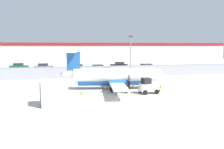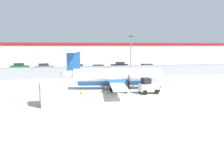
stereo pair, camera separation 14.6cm
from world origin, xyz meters
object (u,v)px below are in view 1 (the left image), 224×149
object	(u,v)px
parked_car_0	(19,66)
commuter_airplane	(116,77)
cargo_container	(54,94)
traffic_cone_far_left	(106,88)
ground_crew_worker	(126,85)
parked_car_4	(119,65)
traffic_cone_near_right	(132,86)
parked_car_3	(98,68)
baggage_tug	(148,86)
apron_light_pole	(131,54)
parked_car_5	(147,67)
traffic_cone_far_right	(160,86)
parked_car_2	(78,68)
parked_car_1	(44,67)
traffic_cone_near_left	(81,92)

from	to	relation	value
parked_car_0	commuter_airplane	bearing A→B (deg)	-63.24
cargo_container	traffic_cone_far_left	size ratio (longest dim) A/B	4.11
ground_crew_worker	parked_car_4	world-z (taller)	same
traffic_cone_near_right	parked_car_3	world-z (taller)	parked_car_3
parked_car_3	traffic_cone_near_right	bearing A→B (deg)	-88.45
baggage_tug	apron_light_pole	size ratio (longest dim) A/B	0.33
cargo_container	parked_car_5	bearing A→B (deg)	47.19
traffic_cone_far_right	parked_car_4	world-z (taller)	parked_car_4
traffic_cone_far_left	parked_car_4	bearing A→B (deg)	72.11
commuter_airplane	parked_car_4	xyz separation A→B (m)	(7.96, 28.29, -0.71)
parked_car_5	commuter_airplane	bearing A→B (deg)	-128.68
parked_car_2	parked_car_5	world-z (taller)	same
cargo_container	parked_car_1	distance (m)	34.59
apron_light_pole	traffic_cone_near_left	bearing A→B (deg)	-130.75
parked_car_4	parked_car_5	bearing A→B (deg)	127.64
baggage_tug	parked_car_0	bearing A→B (deg)	113.94
parked_car_1	traffic_cone_near_left	bearing A→B (deg)	-84.83
baggage_tug	traffic_cone_far_right	distance (m)	4.41
parked_car_4	traffic_cone_near_right	bearing A→B (deg)	85.70
baggage_tug	parked_car_2	distance (m)	27.29
parked_car_2	parked_car_5	bearing A→B (deg)	-2.64
traffic_cone_far_left	apron_light_pole	distance (m)	11.53
traffic_cone_near_right	parked_car_1	distance (m)	30.00
baggage_tug	traffic_cone_far_left	size ratio (longest dim) A/B	3.78
ground_crew_worker	apron_light_pole	distance (m)	12.37
ground_crew_worker	parked_car_0	bearing A→B (deg)	89.90
baggage_tug	traffic_cone_far_right	world-z (taller)	baggage_tug
baggage_tug	traffic_cone_near_left	xyz separation A→B (m)	(-7.71, 1.42, -0.54)
traffic_cone_far_right	apron_light_pole	size ratio (longest dim) A/B	0.09
traffic_cone_near_right	parked_car_4	bearing A→B (deg)	78.64
traffic_cone_near_right	parked_car_3	xyz separation A→B (m)	(-0.83, 20.94, 0.58)
ground_crew_worker	parked_car_5	distance (m)	26.39
parked_car_0	parked_car_5	xyz separation A→B (m)	(27.92, -8.70, 0.00)
traffic_cone_far_right	parked_car_3	world-z (taller)	parked_car_3
parked_car_0	ground_crew_worker	bearing A→B (deg)	-64.49
parked_car_1	parked_car_5	xyz separation A→B (m)	(22.38, -6.33, 0.00)
baggage_tug	commuter_airplane	bearing A→B (deg)	122.21
ground_crew_worker	traffic_cone_far_right	bearing A→B (deg)	-5.50
parked_car_0	parked_car_5	world-z (taller)	same
traffic_cone_far_left	traffic_cone_far_right	world-z (taller)	same
parked_car_0	parked_car_5	bearing A→B (deg)	-18.31
cargo_container	parked_car_1	world-z (taller)	cargo_container
cargo_container	apron_light_pole	world-z (taller)	apron_light_pole
baggage_tug	traffic_cone_near_left	size ratio (longest dim) A/B	3.78
parked_car_0	parked_car_3	bearing A→B (deg)	-28.46
ground_crew_worker	cargo_container	xyz separation A→B (m)	(-8.44, -4.59, 0.15)
traffic_cone_near_left	traffic_cone_far_right	size ratio (longest dim) A/B	1.00
parked_car_0	parked_car_1	bearing A→B (deg)	-24.11
parked_car_0	parked_car_3	world-z (taller)	same
traffic_cone_far_left	parked_car_2	xyz separation A→B (m)	(-1.33, 23.35, 0.58)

